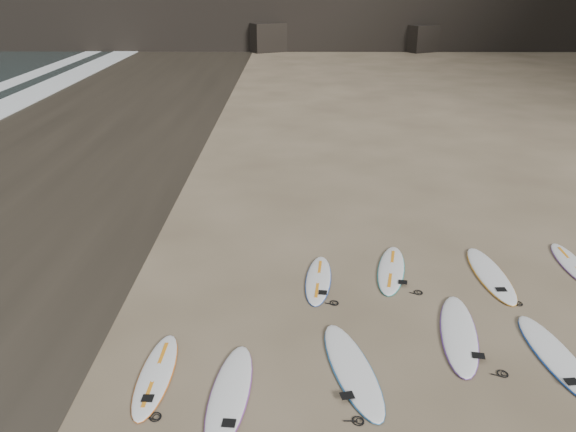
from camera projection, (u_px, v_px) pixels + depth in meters
name	position (u px, v px, depth m)	size (l,w,h in m)	color
ground	(479.00, 349.00, 10.36)	(240.00, 240.00, 0.00)	#897559
wet_sand	(19.00, 173.00, 19.62)	(12.00, 200.00, 0.01)	#383026
surfboard_0	(230.00, 393.00, 9.19)	(0.61, 2.55, 0.09)	white
surfboard_1	(352.00, 368.00, 9.77)	(0.65, 2.71, 0.10)	white
surfboard_2	(459.00, 333.00, 10.74)	(0.65, 2.72, 0.10)	white
surfboard_3	(556.00, 356.00, 10.08)	(0.63, 2.63, 0.09)	white
surfboard_5	(318.00, 279.00, 12.65)	(0.54, 2.25, 0.08)	white
surfboard_6	(391.00, 269.00, 13.08)	(0.58, 2.42, 0.09)	white
surfboard_7	(490.00, 274.00, 12.86)	(0.64, 2.69, 0.10)	white
surfboard_8	(572.00, 264.00, 13.34)	(0.53, 2.21, 0.08)	white
surfboard_11	(156.00, 374.00, 9.64)	(0.55, 2.29, 0.08)	white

